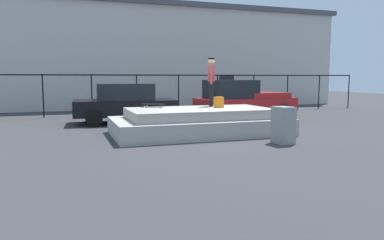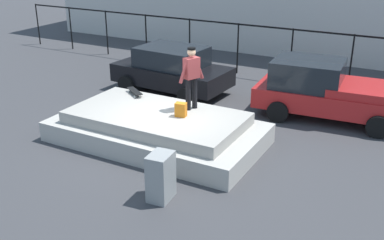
{
  "view_description": "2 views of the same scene",
  "coord_description": "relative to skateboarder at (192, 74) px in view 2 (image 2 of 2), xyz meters",
  "views": [
    {
      "loc": [
        -4.5,
        -11.39,
        1.87
      ],
      "look_at": [
        -0.13,
        1.36,
        0.31
      ],
      "focal_mm": 34.74,
      "sensor_mm": 36.0,
      "label": 1
    },
    {
      "loc": [
        5.96,
        -9.52,
        5.26
      ],
      "look_at": [
        0.23,
        0.91,
        0.41
      ],
      "focal_mm": 43.03,
      "sensor_mm": 36.0,
      "label": 2
    }
  ],
  "objects": [
    {
      "name": "fence_row",
      "position": [
        -0.34,
        6.4,
        -0.42
      ],
      "size": [
        24.06,
        0.06,
        2.01
      ],
      "color": "black",
      "rests_on": "ground_plane"
    },
    {
      "name": "car_red_pickup_mid",
      "position": [
        2.86,
        3.29,
        -0.95
      ],
      "size": [
        4.66,
        2.4,
        1.74
      ],
      "color": "#B21E1E",
      "rests_on": "ground_plane"
    },
    {
      "name": "skateboard",
      "position": [
        -2.03,
        0.23,
        -0.87
      ],
      "size": [
        0.78,
        0.62,
        0.12
      ],
      "color": "black",
      "rests_on": "concrete_ledge"
    },
    {
      "name": "car_black_sedan_near",
      "position": [
        -2.53,
        3.16,
        -0.99
      ],
      "size": [
        4.16,
        2.4,
        1.61
      ],
      "color": "black",
      "rests_on": "ground_plane"
    },
    {
      "name": "skateboarder",
      "position": [
        0.0,
        0.0,
        0.0
      ],
      "size": [
        0.4,
        0.8,
        1.68
      ],
      "color": "black",
      "rests_on": "concrete_ledge"
    },
    {
      "name": "concrete_ledge",
      "position": [
        -0.69,
        -0.69,
        -1.43
      ],
      "size": [
        5.62,
        2.99,
        0.85
      ],
      "color": "#ADA89E",
      "rests_on": "ground_plane"
    },
    {
      "name": "ground_plane",
      "position": [
        -0.34,
        -0.67,
        -1.82
      ],
      "size": [
        60.0,
        60.0,
        0.0
      ],
      "primitive_type": "plane",
      "color": "#38383A"
    },
    {
      "name": "utility_box",
      "position": [
        0.96,
        -3.08,
        -1.29
      ],
      "size": [
        0.5,
        0.64,
        1.04
      ],
      "primitive_type": "cube",
      "rotation": [
        0.0,
        0.0,
        0.1
      ],
      "color": "gray",
      "rests_on": "ground_plane"
    },
    {
      "name": "backpack",
      "position": [
        0.03,
        -0.62,
        -0.78
      ],
      "size": [
        0.31,
        0.25,
        0.37
      ],
      "primitive_type": "cube",
      "rotation": [
        0.0,
        0.0,
        3.32
      ],
      "color": "orange",
      "rests_on": "concrete_ledge"
    }
  ]
}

